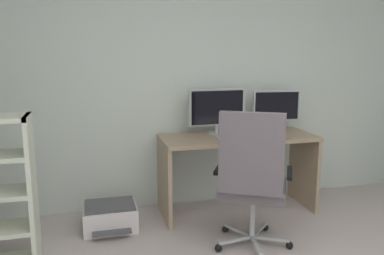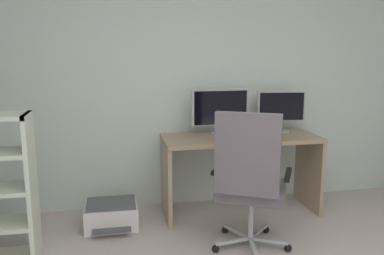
% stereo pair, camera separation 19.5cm
% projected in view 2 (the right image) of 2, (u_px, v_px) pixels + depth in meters
% --- Properties ---
extents(wall_back, '(5.43, 0.10, 2.71)m').
position_uv_depth(wall_back, '(198.00, 71.00, 4.03)').
color(wall_back, silver).
rests_on(wall_back, ground).
extents(desk, '(1.47, 0.58, 0.76)m').
position_uv_depth(desk, '(240.00, 157.00, 3.86)').
color(desk, tan).
rests_on(desk, ground).
extents(monitor_main, '(0.56, 0.18, 0.44)m').
position_uv_depth(monitor_main, '(220.00, 109.00, 3.89)').
color(monitor_main, '#B2B5B7').
rests_on(monitor_main, desk).
extents(monitor_secondary, '(0.48, 0.18, 0.40)m').
position_uv_depth(monitor_secondary, '(281.00, 108.00, 4.01)').
color(monitor_secondary, '#B2B5B7').
rests_on(monitor_secondary, desk).
extents(keyboard, '(0.34, 0.14, 0.02)m').
position_uv_depth(keyboard, '(238.00, 139.00, 3.68)').
color(keyboard, silver).
rests_on(keyboard, desk).
extents(computer_mouse, '(0.08, 0.11, 0.03)m').
position_uv_depth(computer_mouse, '(269.00, 137.00, 3.71)').
color(computer_mouse, black).
rests_on(computer_mouse, desk).
extents(office_chair, '(0.67, 0.68, 1.13)m').
position_uv_depth(office_chair, '(250.00, 178.00, 3.04)').
color(office_chair, '#B7BABC').
rests_on(office_chair, ground).
extents(printer, '(0.46, 0.44, 0.23)m').
position_uv_depth(printer, '(111.00, 215.00, 3.60)').
color(printer, silver).
rests_on(printer, ground).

